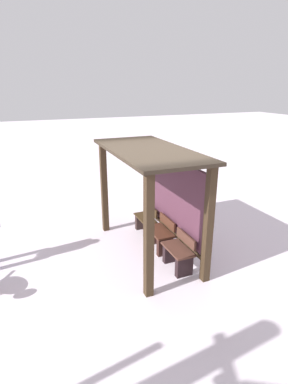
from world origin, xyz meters
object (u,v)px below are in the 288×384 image
Objects in this scene: bench_center_inside at (160,236)px; bus_shelter at (159,182)px; bench_right_inside at (178,255)px; bench_left_inside at (146,222)px.

bus_shelter is at bearing -90.00° from bench_center_inside.
bench_center_inside is 0.86m from bench_right_inside.
bench_left_inside is 0.86m from bench_center_inside.
bench_right_inside is at bearing 4.20° from bus_shelter.
bus_shelter is 1.56m from bench_right_inside.
bus_shelter is 4.15× the size of bench_center_inside.
bench_right_inside reaches higher than bench_left_inside.
bench_left_inside is 1.00× the size of bench_center_inside.
bus_shelter reaches higher than bench_right_inside.
bench_left_inside is 1.00× the size of bench_right_inside.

